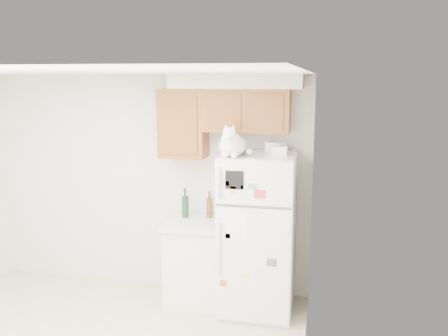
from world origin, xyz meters
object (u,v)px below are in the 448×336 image
(storage_box_back, at_px, (276,147))
(bottle_green, at_px, (185,203))
(refrigerator, at_px, (258,234))
(storage_box_front, at_px, (279,151))
(base_counter, at_px, (196,261))
(bottle_amber, at_px, (209,205))
(cat, at_px, (232,144))

(storage_box_back, bearing_deg, bottle_green, -158.84)
(refrigerator, bearing_deg, storage_box_front, -10.56)
(refrigerator, distance_m, base_counter, 0.79)
(bottle_amber, bearing_deg, refrigerator, -22.69)
(refrigerator, xyz_separation_m, storage_box_back, (0.15, 0.16, 0.90))
(base_counter, relative_size, storage_box_back, 5.11)
(cat, relative_size, bottle_green, 1.42)
(base_counter, xyz_separation_m, storage_box_front, (0.90, -0.11, 1.28))
(refrigerator, height_order, bottle_amber, refrigerator)
(bottle_green, bearing_deg, cat, -34.18)
(storage_box_back, distance_m, bottle_green, 1.20)
(storage_box_back, relative_size, bottle_amber, 0.60)
(refrigerator, relative_size, storage_box_back, 9.44)
(base_counter, bearing_deg, refrigerator, -6.09)
(storage_box_front, distance_m, bottle_green, 1.27)
(bottle_green, bearing_deg, storage_box_back, -2.35)
(cat, height_order, storage_box_back, cat)
(cat, bearing_deg, storage_box_front, 21.57)
(cat, xyz_separation_m, storage_box_back, (0.39, 0.37, -0.07))
(storage_box_back, xyz_separation_m, bottle_amber, (-0.73, 0.09, -0.68))
(refrigerator, bearing_deg, storage_box_back, 45.46)
(storage_box_back, height_order, storage_box_front, storage_box_back)
(bottle_green, bearing_deg, storage_box_front, -12.63)
(storage_box_back, distance_m, bottle_amber, 1.00)
(storage_box_front, height_order, bottle_amber, storage_box_front)
(base_counter, bearing_deg, cat, -32.63)
(cat, bearing_deg, base_counter, 147.37)
(bottle_amber, bearing_deg, storage_box_back, -6.63)
(storage_box_front, bearing_deg, bottle_green, 164.87)
(refrigerator, distance_m, bottle_green, 0.90)
(storage_box_front, xyz_separation_m, bottle_amber, (-0.79, 0.28, -0.68))
(base_counter, height_order, bottle_amber, bottle_amber)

